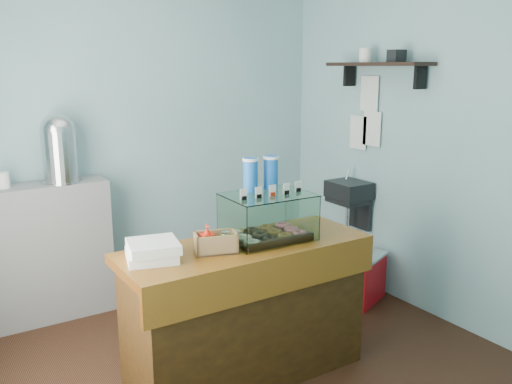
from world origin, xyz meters
TOP-DOWN VIEW (x-y plane):
  - ground at (0.00, 0.00)m, footprint 3.50×3.50m
  - room_shell at (0.03, 0.01)m, footprint 3.54×3.04m
  - counter at (0.00, -0.25)m, footprint 1.60×0.60m
  - back_shelf at (-0.90, 1.32)m, footprint 1.00×0.32m
  - display_case at (0.18, -0.20)m, footprint 0.56×0.42m
  - condiment_crate at (-0.23, -0.28)m, footprint 0.28×0.22m
  - pastry_boxes at (-0.60, -0.20)m, footprint 0.34×0.35m
  - coffee_urn at (-0.73, 1.30)m, footprint 0.29×0.29m
  - red_cooler at (1.42, 0.22)m, footprint 0.57×0.51m

SIDE VIEW (x-z plane):
  - ground at x=0.00m, z-range 0.00..0.00m
  - red_cooler at x=1.42m, z-range 0.00..0.41m
  - counter at x=0.00m, z-range 0.01..0.91m
  - back_shelf at x=-0.90m, z-range 0.00..1.10m
  - pastry_boxes at x=-0.60m, z-range 0.90..1.01m
  - condiment_crate at x=-0.23m, z-range 0.88..1.05m
  - display_case at x=0.18m, z-range 0.81..1.33m
  - coffee_urn at x=-0.73m, z-range 1.11..1.65m
  - room_shell at x=0.03m, z-range 0.30..3.12m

